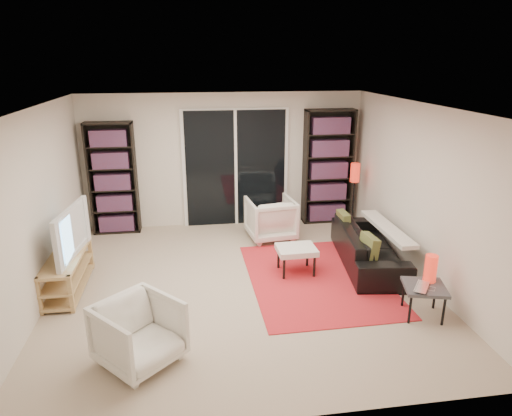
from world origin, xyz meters
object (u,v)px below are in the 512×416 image
Objects in this scene: tv_stand at (67,272)px; floor_lamp at (355,180)px; side_table at (424,289)px; armchair_back at (271,218)px; ottoman at (296,251)px; bookshelf_right at (328,167)px; sofa at (368,246)px; armchair_front at (139,333)px; bookshelf_left at (113,179)px.

floor_lamp is (4.55, 1.64, 0.64)m from tv_stand.
tv_stand is at bearing 163.28° from side_table.
armchair_back is 1.40× the size of ottoman.
bookshelf_right is 4.78m from tv_stand.
ottoman is at bearing -117.21° from bookshelf_right.
floor_lamp reaches higher than armchair_back.
sofa is 1.49m from side_table.
bookshelf_right is 3.64× the size of side_table.
tv_stand is at bearing 18.43° from armchair_back.
ottoman is (3.13, 0.04, 0.08)m from tv_stand.
tv_stand is 1.09× the size of floor_lamp.
sofa is 2.64× the size of armchair_front.
bookshelf_left is 5.32m from side_table.
armchair_front is at bearing 128.23° from sofa.
tv_stand is 3.32m from armchair_back.
side_table is at bearing -47.44° from ottoman.
floor_lamp is (3.45, 3.36, 0.57)m from armchair_front.
armchair_front is (0.74, -3.84, -0.64)m from bookshelf_left.
armchair_back is at bearing 25.16° from tv_stand.
armchair_front is at bearing -139.24° from ottoman.
bookshelf_left reaches higher than side_table.
sofa is at bearing -88.09° from bookshelf_right.
bookshelf_left is 2.49× the size of armchair_back.
armchair_back reaches higher than armchair_front.
bookshelf_left reaches higher than sofa.
sofa is 3.70m from armchair_front.
floor_lamp is (0.18, 2.96, 0.55)m from side_table.
side_table is (4.37, -1.31, 0.09)m from tv_stand.
armchair_front reaches higher than side_table.
bookshelf_right reaches higher than armchair_back.
sofa is 1.77m from armchair_back.
armchair_front is at bearing -172.94° from side_table.
bookshelf_left is 2.62× the size of armchair_front.
side_table is at bearing -93.41° from floor_lamp.
floor_lamp is (1.54, 0.23, 0.55)m from armchair_back.
bookshelf_right is 1.07× the size of sofa.
sofa is at bearing 93.87° from side_table.
ottoman is 0.97× the size of side_table.
bookshelf_right is 2.82× the size of armchair_front.
ottoman is at bearing -36.96° from bookshelf_left.
ottoman is (-1.07, -2.09, -0.71)m from bookshelf_right.
sofa is at bearing -11.41° from armchair_front.
armchair_back reaches higher than side_table.
bookshelf_left reaches higher than tv_stand.
tv_stand is at bearing -153.19° from bookshelf_right.
armchair_back is 1.38m from ottoman.
floor_lamp is at bearing 19.86° from tv_stand.
side_table is (1.36, -2.73, -0.00)m from armchair_back.
bookshelf_right reaches higher than floor_lamp.
tv_stand is 3.13m from ottoman.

